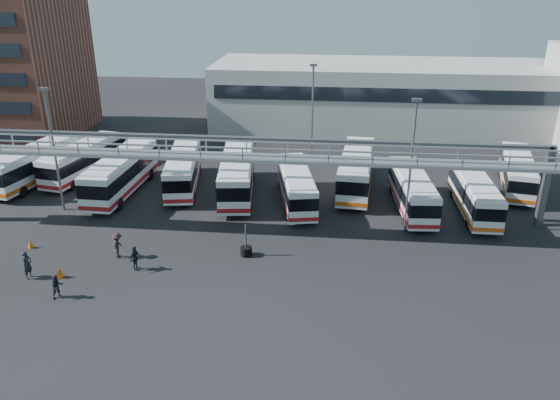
# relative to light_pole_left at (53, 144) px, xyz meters

# --- Properties ---
(ground) EXTENTS (140.00, 140.00, 0.00)m
(ground) POSITION_rel_light_pole_left_xyz_m (16.00, -8.00, -5.73)
(ground) COLOR black
(ground) RESTS_ON ground
(gantry) EXTENTS (51.40, 5.15, 7.10)m
(gantry) POSITION_rel_light_pole_left_xyz_m (16.00, -2.13, -0.22)
(gantry) COLOR #92959A
(gantry) RESTS_ON ground
(warehouse) EXTENTS (42.00, 14.00, 8.00)m
(warehouse) POSITION_rel_light_pole_left_xyz_m (28.00, 30.00, -1.73)
(warehouse) COLOR #9E9E99
(warehouse) RESTS_ON ground
(light_pole_left) EXTENTS (0.70, 0.35, 10.21)m
(light_pole_left) POSITION_rel_light_pole_left_xyz_m (0.00, 0.00, 0.00)
(light_pole_left) COLOR #4C4F54
(light_pole_left) RESTS_ON ground
(light_pole_mid) EXTENTS (0.70, 0.35, 10.21)m
(light_pole_mid) POSITION_rel_light_pole_left_xyz_m (28.00, -1.00, 0.00)
(light_pole_mid) COLOR #4C4F54
(light_pole_mid) RESTS_ON ground
(light_pole_back) EXTENTS (0.70, 0.35, 10.21)m
(light_pole_back) POSITION_rel_light_pole_left_xyz_m (20.00, 14.00, 0.00)
(light_pole_back) COLOR #4C4F54
(light_pole_back) RESTS_ON ground
(bus_0) EXTENTS (4.69, 11.70, 3.47)m
(bus_0) POSITION_rel_light_pole_left_xyz_m (-5.36, 6.03, -3.81)
(bus_0) COLOR silver
(bus_0) RESTS_ON ground
(bus_1) EXTENTS (4.44, 10.99, 3.25)m
(bus_1) POSITION_rel_light_pole_left_xyz_m (-1.66, 7.91, -3.93)
(bus_1) COLOR silver
(bus_1) RESTS_ON ground
(bus_2) EXTENTS (3.00, 11.63, 3.51)m
(bus_2) POSITION_rel_light_pole_left_xyz_m (3.57, 4.19, -3.78)
(bus_2) COLOR silver
(bus_2) RESTS_ON ground
(bus_3) EXTENTS (4.25, 10.97, 3.25)m
(bus_3) POSITION_rel_light_pole_left_xyz_m (8.70, 6.07, -3.93)
(bus_3) COLOR silver
(bus_3) RESTS_ON ground
(bus_4) EXTENTS (4.10, 11.83, 3.52)m
(bus_4) POSITION_rel_light_pole_left_xyz_m (13.90, 4.92, -3.78)
(bus_4) COLOR silver
(bus_4) RESTS_ON ground
(bus_5) EXTENTS (4.28, 10.43, 3.09)m
(bus_5) POSITION_rel_light_pole_left_xyz_m (19.26, 3.34, -4.02)
(bus_5) COLOR silver
(bus_5) RESTS_ON ground
(bus_6) EXTENTS (3.68, 11.75, 3.51)m
(bus_6) POSITION_rel_light_pole_left_xyz_m (24.40, 7.23, -3.78)
(bus_6) COLOR silver
(bus_6) RESTS_ON ground
(bus_7) EXTENTS (3.14, 10.43, 3.12)m
(bus_7) POSITION_rel_light_pole_left_xyz_m (28.91, 3.11, -4.00)
(bus_7) COLOR silver
(bus_7) RESTS_ON ground
(bus_8) EXTENTS (2.39, 10.04, 3.04)m
(bus_8) POSITION_rel_light_pole_left_xyz_m (33.90, 2.98, -4.04)
(bus_8) COLOR silver
(bus_8) RESTS_ON ground
(bus_9) EXTENTS (4.38, 10.59, 3.13)m
(bus_9) POSITION_rel_light_pole_left_xyz_m (38.94, 8.89, -3.99)
(bus_9) COLOR silver
(bus_9) RESTS_ON ground
(pedestrian_a) EXTENTS (0.57, 0.77, 1.93)m
(pedestrian_a) POSITION_rel_light_pole_left_xyz_m (2.99, -10.85, -4.76)
(pedestrian_a) COLOR black
(pedestrian_a) RESTS_ON ground
(pedestrian_b) EXTENTS (0.95, 0.95, 1.55)m
(pedestrian_b) POSITION_rel_light_pole_left_xyz_m (6.01, -12.89, -4.95)
(pedestrian_b) COLOR #221F2C
(pedestrian_b) RESTS_ON ground
(pedestrian_c) EXTENTS (0.85, 1.28, 1.85)m
(pedestrian_c) POSITION_rel_light_pole_left_xyz_m (7.74, -7.55, -4.80)
(pedestrian_c) COLOR black
(pedestrian_c) RESTS_ON ground
(pedestrian_d) EXTENTS (0.64, 1.08, 1.72)m
(pedestrian_d) POSITION_rel_light_pole_left_xyz_m (9.50, -9.08, -4.87)
(pedestrian_d) COLOR black
(pedestrian_d) RESTS_ON ground
(cone_left) EXTENTS (0.61, 0.61, 0.80)m
(cone_left) POSITION_rel_light_pole_left_xyz_m (4.93, -10.59, -5.33)
(cone_left) COLOR #D4550B
(cone_left) RESTS_ON ground
(cone_right) EXTENTS (0.51, 0.51, 0.67)m
(cone_right) POSITION_rel_light_pole_left_xyz_m (0.88, -6.88, -5.39)
(cone_right) COLOR #D4550B
(cone_right) RESTS_ON ground
(tire_stack) EXTENTS (0.82, 0.82, 2.35)m
(tire_stack) POSITION_rel_light_pole_left_xyz_m (16.51, -6.34, -5.33)
(tire_stack) COLOR black
(tire_stack) RESTS_ON ground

